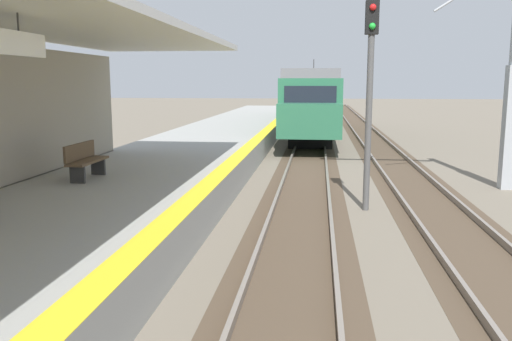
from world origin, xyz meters
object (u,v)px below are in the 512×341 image
(approaching_train, at_px, (313,100))
(catenary_pylon_far_side, at_px, (504,70))
(platform_bench, at_px, (85,160))
(rail_signal_post, at_px, (370,84))

(approaching_train, distance_m, catenary_pylon_far_side, 16.91)
(platform_bench, bearing_deg, catenary_pylon_far_side, 22.28)
(catenary_pylon_far_side, xyz_separation_m, platform_bench, (-11.14, -4.56, -2.23))
(approaching_train, relative_size, rail_signal_post, 3.77)
(catenary_pylon_far_side, bearing_deg, approaching_train, 110.32)
(catenary_pylon_far_side, height_order, platform_bench, catenary_pylon_far_side)
(approaching_train, height_order, platform_bench, approaching_train)
(catenary_pylon_far_side, bearing_deg, rail_signal_post, -141.89)
(approaching_train, xyz_separation_m, platform_bench, (-5.29, -20.36, -0.80))
(rail_signal_post, xyz_separation_m, catenary_pylon_far_side, (4.22, 3.31, 0.41))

